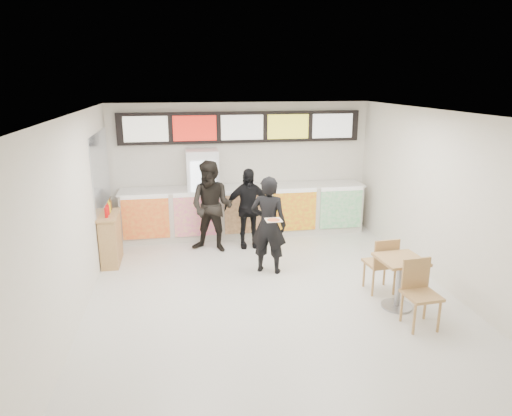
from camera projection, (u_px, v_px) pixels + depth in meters
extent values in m
plane|color=beige|center=(271.00, 293.00, 7.74)|extent=(7.00, 7.00, 0.00)
plane|color=white|center=(273.00, 113.00, 6.92)|extent=(7.00, 7.00, 0.00)
plane|color=silver|center=(242.00, 168.00, 10.65)|extent=(6.00, 0.00, 6.00)
plane|color=silver|center=(76.00, 217.00, 6.85)|extent=(0.00, 7.00, 7.00)
plane|color=silver|center=(443.00, 200.00, 7.81)|extent=(0.00, 7.00, 7.00)
cube|color=silver|center=(244.00, 212.00, 10.53)|extent=(5.50, 0.70, 1.10)
cube|color=silver|center=(244.00, 187.00, 10.37)|extent=(5.56, 0.76, 0.04)
cube|color=#ED3C1B|center=(146.00, 219.00, 9.80)|extent=(0.99, 0.02, 0.90)
cube|color=#E53398|center=(197.00, 216.00, 9.98)|extent=(0.99, 0.02, 0.90)
cube|color=brown|center=(247.00, 214.00, 10.15)|extent=(0.99, 0.02, 0.90)
cube|color=yellow|center=(295.00, 212.00, 10.33)|extent=(0.99, 0.02, 0.90)
cube|color=green|center=(341.00, 209.00, 10.51)|extent=(0.99, 0.02, 0.90)
cube|color=black|center=(242.00, 127.00, 10.31)|extent=(5.50, 0.12, 0.70)
cube|color=white|center=(146.00, 129.00, 9.91)|extent=(0.95, 0.02, 0.55)
cube|color=red|center=(195.00, 128.00, 10.08)|extent=(0.95, 0.02, 0.55)
cube|color=silver|center=(242.00, 127.00, 10.25)|extent=(0.95, 0.02, 0.55)
cube|color=yellow|center=(288.00, 127.00, 10.42)|extent=(0.95, 0.02, 0.55)
cube|color=silver|center=(332.00, 126.00, 10.59)|extent=(0.95, 0.02, 0.55)
cube|color=white|center=(203.00, 194.00, 10.27)|extent=(0.70, 0.65, 2.00)
cube|color=white|center=(204.00, 196.00, 9.94)|extent=(0.54, 0.02, 1.50)
cylinder|color=#1A8F43|center=(195.00, 222.00, 10.11)|extent=(0.07, 0.07, 0.22)
cylinder|color=orange|center=(202.00, 221.00, 10.13)|extent=(0.07, 0.07, 0.22)
cylinder|color=#B73312|center=(208.00, 221.00, 10.15)|extent=(0.07, 0.07, 0.22)
cylinder|color=#183BB8|center=(214.00, 221.00, 10.17)|extent=(0.07, 0.07, 0.22)
cylinder|color=orange|center=(195.00, 205.00, 10.00)|extent=(0.07, 0.07, 0.22)
cylinder|color=#B73312|center=(201.00, 205.00, 10.02)|extent=(0.07, 0.07, 0.22)
cylinder|color=#183BB8|center=(207.00, 205.00, 10.05)|extent=(0.07, 0.07, 0.22)
cylinder|color=#1A8F43|center=(214.00, 204.00, 10.07)|extent=(0.07, 0.07, 0.22)
cylinder|color=#B73312|center=(194.00, 188.00, 9.90)|extent=(0.07, 0.07, 0.22)
cylinder|color=#183BB8|center=(200.00, 188.00, 9.92)|extent=(0.07, 0.07, 0.22)
cylinder|color=#1A8F43|center=(207.00, 188.00, 9.94)|extent=(0.07, 0.07, 0.22)
cylinder|color=orange|center=(213.00, 188.00, 9.97)|extent=(0.07, 0.07, 0.22)
cylinder|color=#183BB8|center=(193.00, 171.00, 9.80)|extent=(0.07, 0.07, 0.22)
cylinder|color=#1A8F43|center=(200.00, 171.00, 9.82)|extent=(0.07, 0.07, 0.22)
cylinder|color=orange|center=(206.00, 171.00, 9.84)|extent=(0.07, 0.07, 0.22)
cylinder|color=#B73312|center=(213.00, 171.00, 9.86)|extent=(0.07, 0.07, 0.22)
cube|color=#B2B7BF|center=(101.00, 170.00, 9.10)|extent=(0.01, 2.00, 1.50)
imported|color=black|center=(268.00, 225.00, 8.37)|extent=(0.79, 0.67, 1.83)
imported|color=black|center=(212.00, 207.00, 9.41)|extent=(1.14, 1.04, 1.91)
imported|color=black|center=(248.00, 208.00, 9.67)|extent=(1.01, 0.42, 1.72)
cube|color=beige|center=(274.00, 220.00, 7.88)|extent=(0.28, 0.28, 0.01)
cone|color=#CC7233|center=(274.00, 219.00, 7.88)|extent=(0.36, 0.36, 0.02)
cube|color=tan|center=(401.00, 259.00, 7.04)|extent=(0.71, 0.71, 0.04)
cylinder|color=gray|center=(399.00, 284.00, 7.15)|extent=(0.09, 0.09, 0.80)
cylinder|color=gray|center=(397.00, 306.00, 7.26)|extent=(0.49, 0.49, 0.03)
cube|color=tan|center=(422.00, 295.00, 6.56)|extent=(0.50, 0.50, 0.04)
cube|color=tan|center=(416.00, 273.00, 6.69)|extent=(0.45, 0.06, 0.47)
cube|color=tan|center=(380.00, 263.00, 7.70)|extent=(0.50, 0.50, 0.04)
cube|color=tan|center=(387.00, 254.00, 7.43)|extent=(0.45, 0.06, 0.47)
cube|color=tan|center=(111.00, 240.00, 8.89)|extent=(0.32, 0.85, 0.96)
cube|color=tan|center=(109.00, 215.00, 8.76)|extent=(0.36, 0.89, 0.04)
cylinder|color=red|center=(106.00, 213.00, 8.50)|extent=(0.06, 0.06, 0.19)
cylinder|color=red|center=(108.00, 210.00, 8.67)|extent=(0.06, 0.06, 0.19)
cylinder|color=yellow|center=(109.00, 207.00, 8.85)|extent=(0.06, 0.06, 0.19)
cylinder|color=brown|center=(110.00, 205.00, 9.01)|extent=(0.06, 0.06, 0.19)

